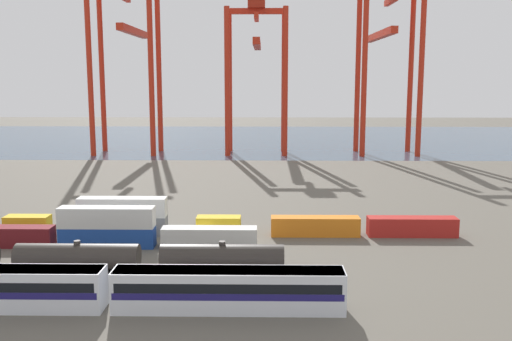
# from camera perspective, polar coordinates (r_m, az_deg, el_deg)

# --- Properties ---
(ground_plane) EXTENTS (420.00, 420.00, 0.00)m
(ground_plane) POSITION_cam_1_polar(r_m,az_deg,el_deg) (115.27, -3.27, -1.51)
(ground_plane) COLOR #5B564C
(harbour_water) EXTENTS (400.00, 110.00, 0.01)m
(harbour_water) POSITION_cam_1_polar(r_m,az_deg,el_deg) (205.40, -1.41, 3.17)
(harbour_water) COLOR #384C60
(harbour_water) RESTS_ON ground_plane
(passenger_train) EXTENTS (43.65, 3.14, 3.90)m
(passenger_train) POSITION_cam_1_polar(r_m,az_deg,el_deg) (55.53, -14.53, -11.25)
(passenger_train) COLOR silver
(passenger_train) RESTS_ON ground_plane
(freight_tank_row) EXTENTS (44.09, 2.77, 4.23)m
(freight_tank_row) POSITION_cam_1_polar(r_m,az_deg,el_deg) (64.56, -17.38, -8.63)
(freight_tank_row) COLOR #232326
(freight_tank_row) RESTS_ON ground_plane
(shipping_container_2) EXTENTS (12.10, 2.44, 2.60)m
(shipping_container_2) POSITION_cam_1_polar(r_m,az_deg,el_deg) (80.10, -23.71, -6.06)
(shipping_container_2) COLOR maroon
(shipping_container_2) RESTS_ON ground_plane
(shipping_container_3) EXTENTS (12.10, 2.44, 2.60)m
(shipping_container_3) POSITION_cam_1_polar(r_m,az_deg,el_deg) (75.63, -14.63, -6.45)
(shipping_container_3) COLOR #1C4299
(shipping_container_3) RESTS_ON ground_plane
(shipping_container_4) EXTENTS (12.10, 2.44, 2.60)m
(shipping_container_4) POSITION_cam_1_polar(r_m,az_deg,el_deg) (74.98, -14.71, -4.53)
(shipping_container_4) COLOR silver
(shipping_container_4) RESTS_ON shipping_container_3
(shipping_container_5) EXTENTS (12.10, 2.44, 2.60)m
(shipping_container_5) POSITION_cam_1_polar(r_m,az_deg,el_deg) (73.23, -4.68, -6.69)
(shipping_container_5) COLOR silver
(shipping_container_5) RESTS_ON ground_plane
(shipping_container_7) EXTENTS (6.04, 2.44, 2.60)m
(shipping_container_7) POSITION_cam_1_polar(r_m,az_deg,el_deg) (85.15, -21.87, -5.07)
(shipping_container_7) COLOR gold
(shipping_container_7) RESTS_ON ground_plane
(shipping_container_8) EXTENTS (12.10, 2.44, 2.60)m
(shipping_container_8) POSITION_cam_1_polar(r_m,az_deg,el_deg) (80.97, -13.16, -5.36)
(shipping_container_8) COLOR slate
(shipping_container_8) RESTS_ON ground_plane
(shipping_container_9) EXTENTS (12.10, 2.44, 2.60)m
(shipping_container_9) POSITION_cam_1_polar(r_m,az_deg,el_deg) (80.37, -13.23, -3.57)
(shipping_container_9) COLOR silver
(shipping_container_9) RESTS_ON shipping_container_8
(shipping_container_10) EXTENTS (6.04, 2.44, 2.60)m
(shipping_container_10) POSITION_cam_1_polar(r_m,az_deg,el_deg) (78.81, -3.75, -5.53)
(shipping_container_10) COLOR gold
(shipping_container_10) RESTS_ON ground_plane
(shipping_container_11) EXTENTS (12.10, 2.44, 2.60)m
(shipping_container_11) POSITION_cam_1_polar(r_m,az_deg,el_deg) (78.85, 5.93, -5.56)
(shipping_container_11) COLOR orange
(shipping_container_11) RESTS_ON ground_plane
(shipping_container_12) EXTENTS (12.10, 2.44, 2.60)m
(shipping_container_12) POSITION_cam_1_polar(r_m,az_deg,el_deg) (81.07, 15.33, -5.43)
(shipping_container_12) COLOR #AD211C
(shipping_container_12) RESTS_ON ground_plane
(gantry_crane_west) EXTENTS (18.51, 35.34, 49.64)m
(gantry_crane_west) POSITION_cam_1_polar(r_m,az_deg,el_deg) (171.11, -12.80, 11.79)
(gantry_crane_west) COLOR red
(gantry_crane_west) RESTS_ON ground_plane
(gantry_crane_central) EXTENTS (17.59, 34.13, 44.01)m
(gantry_crane_central) POSITION_cam_1_polar(r_m,az_deg,el_deg) (166.43, 0.06, 11.01)
(gantry_crane_central) COLOR red
(gantry_crane_central) RESTS_ON ground_plane
(gantry_crane_east) EXTENTS (17.02, 40.82, 48.37)m
(gantry_crane_east) POSITION_cam_1_polar(r_m,az_deg,el_deg) (170.89, 12.94, 11.59)
(gantry_crane_east) COLOR red
(gantry_crane_east) RESTS_ON ground_plane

